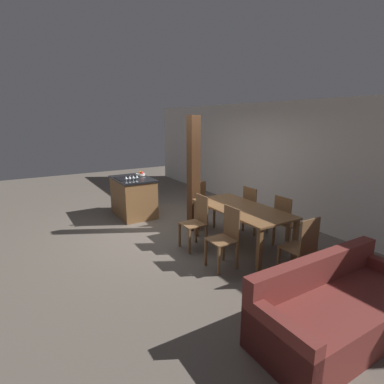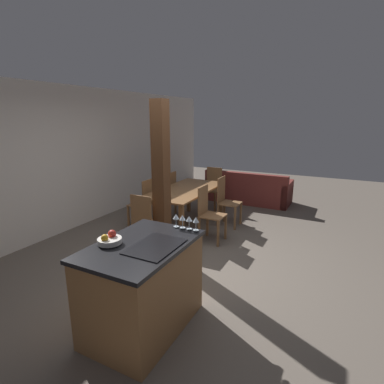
{
  "view_description": "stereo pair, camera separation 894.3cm",
  "coord_description": "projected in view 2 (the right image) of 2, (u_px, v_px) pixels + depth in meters",
  "views": [
    {
      "loc": [
        5.33,
        -2.68,
        2.32
      ],
      "look_at": [
        0.6,
        0.2,
        0.95
      ],
      "focal_mm": 28.0,
      "sensor_mm": 36.0,
      "label": 1
    },
    {
      "loc": [
        -3.57,
        -1.92,
        2.13
      ],
      "look_at": [
        0.6,
        0.2,
        0.95
      ],
      "focal_mm": 28.0,
      "sensor_mm": 36.0,
      "label": 2
    }
  ],
  "objects": [
    {
      "name": "dining_chair_head_end",
      "position": [
        146.0,
        222.0,
        4.72
      ],
      "size": [
        0.4,
        0.4,
        0.97
      ],
      "rotation": [
        0.0,
        0.0,
        1.57
      ],
      "color": "brown",
      "rests_on": "ground_plane"
    },
    {
      "name": "dining_chair_far_right",
      "position": [
        167.0,
        193.0,
        6.55
      ],
      "size": [
        0.4,
        0.4,
        0.97
      ],
      "rotation": [
        0.0,
        0.0,
        3.14
      ],
      "color": "brown",
      "rests_on": "ground_plane"
    },
    {
      "name": "ground_plane",
      "position": [
        186.0,
        264.0,
        4.45
      ],
      "size": [
        16.0,
        16.0,
        0.0
      ],
      "primitive_type": "plane",
      "color": "#665B51"
    },
    {
      "name": "wine_glass_far",
      "position": [
        183.0,
        218.0,
        3.26
      ],
      "size": [
        0.07,
        0.07,
        0.15
      ],
      "color": "silver",
      "rests_on": "kitchen_island"
    },
    {
      "name": "timber_post",
      "position": [
        161.0,
        181.0,
        4.52
      ],
      "size": [
        0.21,
        0.21,
        2.38
      ],
      "color": "#4C2D19",
      "rests_on": "ground_plane"
    },
    {
      "name": "dining_chair_near_right",
      "position": [
        226.0,
        201.0,
        5.95
      ],
      "size": [
        0.4,
        0.4,
        0.97
      ],
      "color": "brown",
      "rests_on": "ground_plane"
    },
    {
      "name": "kitchen_island",
      "position": [
        143.0,
        286.0,
        3.02
      ],
      "size": [
        1.21,
        0.82,
        0.94
      ],
      "color": "olive",
      "rests_on": "ground_plane"
    },
    {
      "name": "fruit_bowl",
      "position": [
        110.0,
        239.0,
        2.89
      ],
      "size": [
        0.23,
        0.23,
        0.11
      ],
      "color": "silver",
      "rests_on": "kitchen_island"
    },
    {
      "name": "wine_glass_middle",
      "position": [
        189.0,
        219.0,
        3.23
      ],
      "size": [
        0.07,
        0.07,
        0.15
      ],
      "color": "silver",
      "rests_on": "kitchen_island"
    },
    {
      "name": "dining_chair_near_left",
      "position": [
        209.0,
        213.0,
        5.2
      ],
      "size": [
        0.4,
        0.4,
        0.97
      ],
      "color": "brown",
      "rests_on": "ground_plane"
    },
    {
      "name": "couch",
      "position": [
        248.0,
        191.0,
        7.68
      ],
      "size": [
        0.88,
        2.09,
        0.8
      ],
      "rotation": [
        0.0,
        0.0,
        1.56
      ],
      "color": "maroon",
      "rests_on": "ground_plane"
    },
    {
      "name": "dining_chair_foot_end",
      "position": [
        212.0,
        188.0,
        7.03
      ],
      "size": [
        0.4,
        0.4,
        0.97
      ],
      "rotation": [
        0.0,
        0.0,
        -1.57
      ],
      "color": "brown",
      "rests_on": "ground_plane"
    },
    {
      "name": "wine_glass_near",
      "position": [
        196.0,
        220.0,
        3.19
      ],
      "size": [
        0.07,
        0.07,
        0.15
      ],
      "color": "silver",
      "rests_on": "kitchen_island"
    },
    {
      "name": "wine_glass_end",
      "position": [
        176.0,
        217.0,
        3.3
      ],
      "size": [
        0.07,
        0.07,
        0.15
      ],
      "color": "silver",
      "rests_on": "kitchen_island"
    },
    {
      "name": "dining_chair_far_left",
      "position": [
        144.0,
        203.0,
        5.81
      ],
      "size": [
        0.4,
        0.4,
        0.97
      ],
      "rotation": [
        0.0,
        0.0,
        3.14
      ],
      "color": "brown",
      "rests_on": "ground_plane"
    },
    {
      "name": "wall_back",
      "position": [
        51.0,
        162.0,
        5.31
      ],
      "size": [
        11.2,
        0.08,
        2.7
      ],
      "color": "silver",
      "rests_on": "ground_plane"
    },
    {
      "name": "dining_table",
      "position": [
        186.0,
        194.0,
        5.84
      ],
      "size": [
        1.92,
        0.93,
        0.76
      ],
      "color": "brown",
      "rests_on": "ground_plane"
    }
  ]
}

